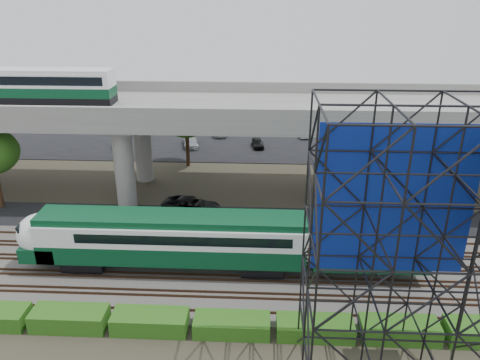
{
  "coord_description": "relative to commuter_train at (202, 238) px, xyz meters",
  "views": [
    {
      "loc": [
        2.62,
        -27.01,
        19.48
      ],
      "look_at": [
        0.98,
        6.0,
        5.77
      ],
      "focal_mm": 35.0,
      "sensor_mm": 36.0,
      "label": 1
    }
  ],
  "objects": [
    {
      "name": "harbor_water",
      "position": [
        1.57,
        54.0,
        -2.87
      ],
      "size": [
        140.0,
        40.0,
        0.03
      ],
      "primitive_type": "cube",
      "color": "#43576E",
      "rests_on": "ground"
    },
    {
      "name": "ballast_bed",
      "position": [
        1.57,
        0.0,
        -2.78
      ],
      "size": [
        90.0,
        12.0,
        0.2
      ],
      "primitive_type": "cube",
      "color": "slate",
      "rests_on": "ground"
    },
    {
      "name": "commuter_train",
      "position": [
        0.0,
        0.0,
        0.0
      ],
      "size": [
        29.3,
        3.06,
        4.3
      ],
      "color": "black",
      "rests_on": "rail_tracks"
    },
    {
      "name": "rail_tracks",
      "position": [
        1.57,
        -0.0,
        -2.6
      ],
      "size": [
        90.0,
        9.52,
        0.16
      ],
      "color": "#472D1E",
      "rests_on": "ballast_bed"
    },
    {
      "name": "ground",
      "position": [
        1.57,
        -2.0,
        -2.88
      ],
      "size": [
        140.0,
        140.0,
        0.0
      ],
      "primitive_type": "plane",
      "color": "#474233",
      "rests_on": "ground"
    },
    {
      "name": "suv",
      "position": [
        -2.14,
        9.42,
        -2.04
      ],
      "size": [
        5.94,
        3.87,
        1.52
      ],
      "primitive_type": "imported",
      "rotation": [
        0.0,
        0.0,
        1.31
      ],
      "color": "black",
      "rests_on": "service_road"
    },
    {
      "name": "service_road",
      "position": [
        1.57,
        8.5,
        -2.84
      ],
      "size": [
        90.0,
        5.0,
        0.08
      ],
      "primitive_type": "cube",
      "color": "black",
      "rests_on": "ground"
    },
    {
      "name": "parking_lot",
      "position": [
        1.57,
        32.0,
        -2.84
      ],
      "size": [
        90.0,
        18.0,
        0.08
      ],
      "primitive_type": "cube",
      "color": "black",
      "rests_on": "ground"
    },
    {
      "name": "hedge_strip",
      "position": [
        2.58,
        -6.3,
        -2.32
      ],
      "size": [
        34.6,
        1.8,
        1.2
      ],
      "color": "#285413",
      "rests_on": "ground"
    },
    {
      "name": "parked_cars",
      "position": [
        3.29,
        31.57,
        -2.2
      ],
      "size": [
        36.29,
        9.7,
        1.26
      ],
      "color": "silver",
      "rests_on": "parking_lot"
    },
    {
      "name": "trees",
      "position": [
        -3.1,
        14.17,
        2.69
      ],
      "size": [
        40.94,
        16.94,
        7.69
      ],
      "color": "#382314",
      "rests_on": "ground"
    },
    {
      "name": "scaffold_tower",
      "position": [
        11.03,
        -9.98,
        4.59
      ],
      "size": [
        9.36,
        6.36,
        15.0
      ],
      "color": "black",
      "rests_on": "ground"
    },
    {
      "name": "overpass",
      "position": [
        0.3,
        14.0,
        5.33
      ],
      "size": [
        80.0,
        12.0,
        12.4
      ],
      "color": "#9E9B93",
      "rests_on": "ground"
    }
  ]
}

